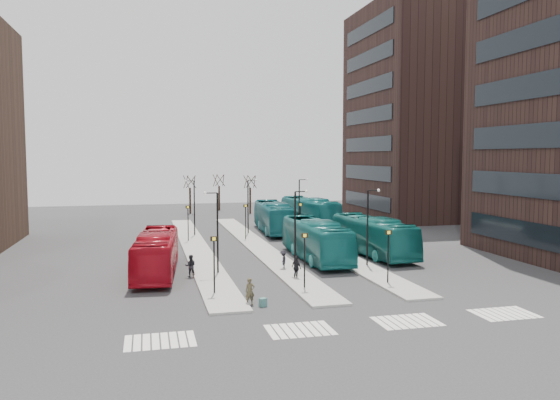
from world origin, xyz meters
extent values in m
plane|color=#2A2A2D|center=(0.00, 0.00, 0.00)|extent=(160.00, 160.00, 0.00)
cube|color=gray|center=(-4.00, 30.00, 0.07)|extent=(2.50, 45.00, 0.15)
cube|color=gray|center=(2.00, 30.00, 0.07)|extent=(2.50, 45.00, 0.15)
cube|color=gray|center=(8.00, 30.00, 0.07)|extent=(2.50, 45.00, 0.15)
cube|color=#1B2395|center=(-1.93, 8.69, 0.25)|extent=(0.50, 0.45, 0.51)
imported|color=#A90D1B|center=(-7.86, 19.14, 1.61)|extent=(3.81, 11.78, 3.22)
imported|color=#146767|center=(5.52, 21.95, 1.72)|extent=(2.98, 12.37, 3.44)
imported|color=#156269|center=(5.86, 39.15, 1.76)|extent=(3.75, 12.81, 3.52)
imported|color=#135F5C|center=(11.19, 22.92, 1.71)|extent=(3.57, 12.44, 3.42)
imported|color=#166C6F|center=(11.81, 44.36, 1.77)|extent=(4.67, 13.01, 3.54)
imported|color=#48412B|center=(-2.60, 9.26, 0.81)|extent=(0.61, 0.42, 1.61)
imported|color=black|center=(-5.46, 17.68, 0.82)|extent=(0.83, 0.67, 1.64)
imported|color=black|center=(1.88, 15.00, 0.87)|extent=(0.79, 1.10, 1.73)
imported|color=black|center=(1.76, 18.43, 0.77)|extent=(0.77, 1.10, 1.55)
cube|color=silver|center=(-9.50, 4.00, 0.01)|extent=(0.35, 2.40, 0.01)
cube|color=silver|center=(-9.07, 4.00, 0.01)|extent=(0.35, 2.40, 0.01)
cube|color=silver|center=(-8.64, 4.00, 0.01)|extent=(0.35, 2.40, 0.01)
cube|color=silver|center=(-8.21, 4.00, 0.01)|extent=(0.35, 2.40, 0.01)
cube|color=silver|center=(-7.79, 4.00, 0.01)|extent=(0.35, 2.40, 0.01)
cube|color=silver|center=(-7.36, 4.00, 0.01)|extent=(0.35, 2.40, 0.01)
cube|color=silver|center=(-6.93, 4.00, 0.01)|extent=(0.35, 2.40, 0.01)
cube|color=silver|center=(-6.50, 4.00, 0.01)|extent=(0.35, 2.40, 0.01)
cube|color=silver|center=(-2.50, 4.00, 0.01)|extent=(0.35, 2.40, 0.01)
cube|color=silver|center=(-2.07, 4.00, 0.01)|extent=(0.35, 2.40, 0.01)
cube|color=silver|center=(-1.64, 4.00, 0.01)|extent=(0.35, 2.40, 0.01)
cube|color=silver|center=(-1.21, 4.00, 0.01)|extent=(0.35, 2.40, 0.01)
cube|color=silver|center=(-0.79, 4.00, 0.01)|extent=(0.35, 2.40, 0.01)
cube|color=silver|center=(-0.36, 4.00, 0.01)|extent=(0.35, 2.40, 0.01)
cube|color=silver|center=(0.07, 4.00, 0.01)|extent=(0.35, 2.40, 0.01)
cube|color=silver|center=(0.50, 4.00, 0.01)|extent=(0.35, 2.40, 0.01)
cube|color=silver|center=(3.50, 4.00, 0.01)|extent=(0.35, 2.40, 0.01)
cube|color=silver|center=(3.93, 4.00, 0.01)|extent=(0.35, 2.40, 0.01)
cube|color=silver|center=(4.36, 4.00, 0.01)|extent=(0.35, 2.40, 0.01)
cube|color=silver|center=(4.79, 4.00, 0.01)|extent=(0.35, 2.40, 0.01)
cube|color=silver|center=(5.21, 4.00, 0.01)|extent=(0.35, 2.40, 0.01)
cube|color=silver|center=(5.64, 4.00, 0.01)|extent=(0.35, 2.40, 0.01)
cube|color=silver|center=(6.07, 4.00, 0.01)|extent=(0.35, 2.40, 0.01)
cube|color=silver|center=(6.50, 4.00, 0.01)|extent=(0.35, 2.40, 0.01)
cube|color=silver|center=(9.50, 4.00, 0.01)|extent=(0.35, 2.40, 0.01)
cube|color=silver|center=(9.93, 4.00, 0.01)|extent=(0.35, 2.40, 0.01)
cube|color=silver|center=(10.36, 4.00, 0.01)|extent=(0.35, 2.40, 0.01)
cube|color=silver|center=(10.79, 4.00, 0.01)|extent=(0.35, 2.40, 0.01)
cube|color=silver|center=(11.21, 4.00, 0.01)|extent=(0.35, 2.40, 0.01)
cube|color=silver|center=(11.64, 4.00, 0.01)|extent=(0.35, 2.40, 0.01)
cube|color=silver|center=(12.07, 4.00, 0.01)|extent=(0.35, 2.40, 0.01)
cube|color=silver|center=(12.50, 4.00, 0.01)|extent=(0.35, 2.40, 0.01)
cube|color=black|center=(21.94, 16.00, 2.50)|extent=(0.12, 16.00, 2.00)
cube|color=black|center=(21.94, 16.00, 6.50)|extent=(0.12, 16.00, 2.00)
cube|color=black|center=(21.94, 16.00, 10.50)|extent=(0.12, 16.00, 2.00)
cube|color=black|center=(21.94, 16.00, 14.50)|extent=(0.12, 16.00, 2.00)
cube|color=black|center=(21.94, 16.00, 18.50)|extent=(0.12, 16.00, 2.00)
cube|color=black|center=(32.00, 50.00, 15.00)|extent=(20.00, 20.00, 30.00)
cube|color=black|center=(21.94, 50.00, 2.50)|extent=(0.12, 16.00, 2.00)
cube|color=black|center=(21.94, 50.00, 6.50)|extent=(0.12, 16.00, 2.00)
cube|color=black|center=(21.94, 50.00, 10.50)|extent=(0.12, 16.00, 2.00)
cube|color=black|center=(21.94, 50.00, 14.50)|extent=(0.12, 16.00, 2.00)
cube|color=black|center=(21.94, 50.00, 18.50)|extent=(0.12, 16.00, 2.00)
cube|color=black|center=(21.94, 50.00, 22.50)|extent=(0.12, 16.00, 2.00)
cube|color=black|center=(21.94, 50.00, 26.50)|extent=(0.12, 16.00, 2.00)
cylinder|color=black|center=(-4.40, 12.00, 1.90)|extent=(0.10, 0.10, 3.50)
cube|color=black|center=(-4.40, 12.00, 3.65)|extent=(0.45, 0.10, 0.30)
cube|color=yellow|center=(-4.40, 11.94, 3.65)|extent=(0.20, 0.02, 0.20)
cylinder|color=black|center=(-4.40, 34.00, 1.90)|extent=(0.10, 0.10, 3.50)
cube|color=black|center=(-4.40, 34.00, 3.65)|extent=(0.45, 0.10, 0.30)
cube|color=yellow|center=(-4.40, 33.94, 3.65)|extent=(0.20, 0.02, 0.20)
cylinder|color=black|center=(1.60, 12.00, 1.90)|extent=(0.10, 0.10, 3.50)
cube|color=black|center=(1.60, 12.00, 3.65)|extent=(0.45, 0.10, 0.30)
cube|color=yellow|center=(1.60, 11.94, 3.65)|extent=(0.20, 0.02, 0.20)
cylinder|color=black|center=(1.60, 34.00, 1.90)|extent=(0.10, 0.10, 3.50)
cube|color=black|center=(1.60, 34.00, 3.65)|extent=(0.45, 0.10, 0.30)
cube|color=yellow|center=(1.60, 33.94, 3.65)|extent=(0.20, 0.02, 0.20)
cylinder|color=black|center=(7.60, 12.00, 1.90)|extent=(0.10, 0.10, 3.50)
cube|color=black|center=(7.60, 12.00, 3.65)|extent=(0.45, 0.10, 0.30)
cube|color=yellow|center=(7.60, 11.94, 3.65)|extent=(0.20, 0.02, 0.20)
cylinder|color=black|center=(7.60, 34.00, 1.90)|extent=(0.10, 0.10, 3.50)
cube|color=black|center=(7.60, 34.00, 3.65)|extent=(0.45, 0.10, 0.30)
cube|color=yellow|center=(7.60, 33.94, 3.65)|extent=(0.20, 0.02, 0.20)
cylinder|color=black|center=(-3.40, 18.00, 3.15)|extent=(0.14, 0.14, 6.00)
cylinder|color=black|center=(-3.85, 18.00, 6.15)|extent=(0.90, 0.08, 0.08)
sphere|color=silver|center=(-4.30, 18.00, 6.15)|extent=(0.24, 0.24, 0.24)
cylinder|color=black|center=(-3.40, 38.00, 3.15)|extent=(0.14, 0.14, 6.00)
cylinder|color=black|center=(-3.85, 38.00, 6.15)|extent=(0.90, 0.08, 0.08)
sphere|color=silver|center=(-4.30, 38.00, 6.15)|extent=(0.24, 0.24, 0.24)
cylinder|color=black|center=(2.60, 18.00, 3.15)|extent=(0.14, 0.14, 6.00)
cylinder|color=black|center=(3.05, 18.00, 6.15)|extent=(0.90, 0.08, 0.08)
sphere|color=silver|center=(3.50, 18.00, 6.15)|extent=(0.24, 0.24, 0.24)
cylinder|color=black|center=(2.60, 38.00, 3.15)|extent=(0.14, 0.14, 6.00)
cylinder|color=black|center=(3.05, 38.00, 6.15)|extent=(0.90, 0.08, 0.08)
sphere|color=silver|center=(3.50, 38.00, 6.15)|extent=(0.24, 0.24, 0.24)
cylinder|color=black|center=(8.60, 18.00, 3.15)|extent=(0.14, 0.14, 6.00)
cylinder|color=black|center=(9.05, 18.00, 6.15)|extent=(0.90, 0.08, 0.08)
sphere|color=silver|center=(9.50, 18.00, 6.15)|extent=(0.24, 0.24, 0.24)
cylinder|color=black|center=(8.60, 38.00, 3.15)|extent=(0.14, 0.14, 6.00)
cylinder|color=black|center=(9.05, 38.00, 6.15)|extent=(0.90, 0.08, 0.08)
sphere|color=silver|center=(9.50, 38.00, 6.15)|extent=(0.24, 0.24, 0.24)
cylinder|color=black|center=(-2.00, 62.00, 2.00)|extent=(0.30, 0.30, 4.00)
cylinder|color=black|center=(-1.30, 62.00, 4.90)|extent=(0.10, 1.56, 1.95)
cylinder|color=black|center=(-1.78, 62.67, 4.90)|extent=(1.48, 0.59, 1.97)
cylinder|color=black|center=(-2.57, 62.41, 4.90)|extent=(0.90, 1.31, 1.99)
cylinder|color=black|center=(-2.57, 61.59, 4.90)|extent=(0.89, 1.31, 1.99)
cylinder|color=black|center=(-1.79, 61.33, 4.90)|extent=(1.48, 0.58, 1.97)
cylinder|color=black|center=(3.00, 66.00, 2.00)|extent=(0.30, 0.30, 4.00)
cylinder|color=black|center=(3.70, 66.00, 4.90)|extent=(0.10, 1.56, 1.95)
cylinder|color=black|center=(3.22, 66.67, 4.90)|extent=(1.48, 0.59, 1.97)
cylinder|color=black|center=(2.43, 66.41, 4.90)|extent=(0.90, 1.31, 1.99)
cylinder|color=black|center=(2.43, 65.59, 4.90)|extent=(0.89, 1.31, 1.99)
cylinder|color=black|center=(3.21, 65.33, 4.90)|extent=(1.48, 0.58, 1.97)
cylinder|color=black|center=(7.00, 60.00, 2.00)|extent=(0.30, 0.30, 4.00)
cylinder|color=black|center=(7.70, 60.00, 4.90)|extent=(0.10, 1.56, 1.95)
cylinder|color=black|center=(7.22, 60.67, 4.90)|extent=(1.48, 0.59, 1.97)
cylinder|color=black|center=(6.43, 60.41, 4.90)|extent=(0.90, 1.31, 1.99)
cylinder|color=black|center=(6.43, 59.59, 4.90)|extent=(0.89, 1.31, 1.99)
cylinder|color=black|center=(7.21, 59.33, 4.90)|extent=(1.48, 0.58, 1.97)
camera|label=1|loc=(-8.51, -22.26, 8.91)|focal=35.00mm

